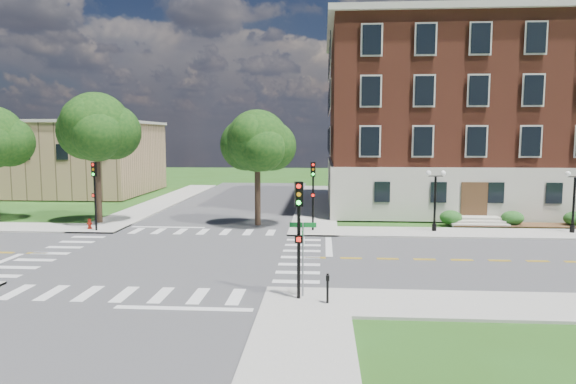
# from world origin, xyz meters

# --- Properties ---
(ground) EXTENTS (160.00, 160.00, 0.00)m
(ground) POSITION_xyz_m (0.00, 0.00, 0.00)
(ground) COLOR #264C15
(ground) RESTS_ON ground
(road_ew) EXTENTS (90.00, 12.00, 0.01)m
(road_ew) POSITION_xyz_m (0.00, 0.00, 0.01)
(road_ew) COLOR #3D3D3F
(road_ew) RESTS_ON ground
(road_ns) EXTENTS (12.00, 90.00, 0.01)m
(road_ns) POSITION_xyz_m (0.00, 0.00, 0.01)
(road_ns) COLOR #3D3D3F
(road_ns) RESTS_ON ground
(sidewalk_ne) EXTENTS (34.00, 34.00, 0.12)m
(sidewalk_ne) POSITION_xyz_m (15.38, 15.38, 0.06)
(sidewalk_ne) COLOR #9E9B93
(sidewalk_ne) RESTS_ON ground
(sidewalk_nw) EXTENTS (34.00, 34.00, 0.12)m
(sidewalk_nw) POSITION_xyz_m (-15.38, 15.38, 0.06)
(sidewalk_nw) COLOR #9E9B93
(sidewalk_nw) RESTS_ON ground
(crosswalk_east) EXTENTS (2.20, 10.20, 0.02)m
(crosswalk_east) POSITION_xyz_m (7.20, 0.00, 0.00)
(crosswalk_east) COLOR silver
(crosswalk_east) RESTS_ON ground
(stop_bar_east) EXTENTS (0.40, 5.50, 0.00)m
(stop_bar_east) POSITION_xyz_m (8.80, 3.00, 0.00)
(stop_bar_east) COLOR silver
(stop_bar_east) RESTS_ON ground
(main_building) EXTENTS (30.60, 22.40, 16.50)m
(main_building) POSITION_xyz_m (24.00, 21.99, 8.34)
(main_building) COLOR beige
(main_building) RESTS_ON ground
(secondary_building) EXTENTS (20.40, 15.40, 8.30)m
(secondary_building) POSITION_xyz_m (-22.00, 30.00, 4.28)
(secondary_building) COLOR #9C7B56
(secondary_building) RESTS_ON ground
(shrub_row) EXTENTS (18.00, 2.00, 1.30)m
(shrub_row) POSITION_xyz_m (27.00, 10.80, 0.00)
(shrub_row) COLOR #1D4F1A
(shrub_row) RESTS_ON ground
(tree_c) EXTENTS (5.21, 5.21, 9.89)m
(tree_c) POSITION_xyz_m (-8.70, 9.92, 7.38)
(tree_c) COLOR black
(tree_c) RESTS_ON ground
(tree_d) EXTENTS (4.57, 4.57, 8.55)m
(tree_d) POSITION_xyz_m (3.57, 9.71, 6.35)
(tree_d) COLOR black
(tree_d) RESTS_ON ground
(traffic_signal_se) EXTENTS (0.36, 0.42, 4.80)m
(traffic_signal_se) POSITION_xyz_m (7.45, -7.56, 3.19)
(traffic_signal_se) COLOR black
(traffic_signal_se) RESTS_ON ground
(traffic_signal_ne) EXTENTS (0.35, 0.40, 4.80)m
(traffic_signal_ne) POSITION_xyz_m (7.73, 7.78, 3.19)
(traffic_signal_ne) COLOR black
(traffic_signal_ne) RESTS_ON ground
(traffic_signal_nw) EXTENTS (0.38, 0.46, 4.80)m
(traffic_signal_nw) POSITION_xyz_m (-7.50, 6.67, 3.19)
(traffic_signal_nw) COLOR black
(traffic_signal_nw) RESTS_ON ground
(twin_lamp_west) EXTENTS (1.36, 0.36, 4.23)m
(twin_lamp_west) POSITION_xyz_m (16.21, 8.11, 2.52)
(twin_lamp_west) COLOR black
(twin_lamp_west) RESTS_ON ground
(twin_lamp_east) EXTENTS (1.36, 0.36, 4.23)m
(twin_lamp_east) POSITION_xyz_m (25.56, 8.12, 2.52)
(twin_lamp_east) COLOR black
(twin_lamp_east) RESTS_ON ground
(street_sign_pole) EXTENTS (1.10, 1.10, 3.10)m
(street_sign_pole) POSITION_xyz_m (7.62, -7.25, 2.31)
(street_sign_pole) COLOR gray
(street_sign_pole) RESTS_ON ground
(push_button_post) EXTENTS (0.14, 0.21, 1.20)m
(push_button_post) POSITION_xyz_m (8.63, -8.08, 0.80)
(push_button_post) COLOR black
(push_button_post) RESTS_ON ground
(fire_hydrant) EXTENTS (0.35, 0.35, 0.75)m
(fire_hydrant) POSITION_xyz_m (-8.24, 7.23, 0.46)
(fire_hydrant) COLOR #9F1B0C
(fire_hydrant) RESTS_ON ground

